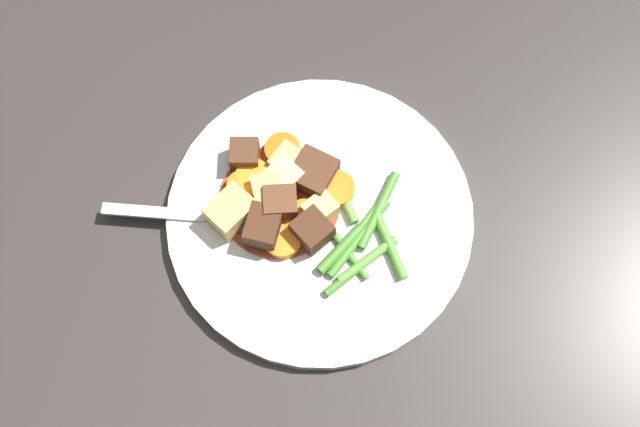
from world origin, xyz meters
name	(u,v)px	position (x,y,z in m)	size (l,w,h in m)	color
ground_plane	(320,219)	(0.00, 0.00, 0.00)	(3.00, 3.00, 0.00)	#383330
dinner_plate	(320,216)	(0.00, 0.00, 0.01)	(0.26, 0.26, 0.01)	white
stew_sauce	(281,198)	(0.04, 0.00, 0.01)	(0.10, 0.10, 0.00)	#93381E
carrot_slice_0	(305,220)	(0.01, 0.01, 0.02)	(0.03, 0.03, 0.01)	orange
carrot_slice_1	(253,177)	(0.06, -0.01, 0.02)	(0.03, 0.03, 0.01)	orange
carrot_slice_2	(261,210)	(0.05, 0.01, 0.02)	(0.03, 0.03, 0.01)	orange
carrot_slice_3	(241,192)	(0.07, 0.00, 0.02)	(0.03, 0.03, 0.01)	orange
carrot_slice_4	(282,151)	(0.05, -0.04, 0.02)	(0.03, 0.03, 0.01)	orange
carrot_slice_5	(336,189)	(-0.01, -0.02, 0.02)	(0.03, 0.03, 0.01)	orange
carrot_slice_6	(283,239)	(0.02, 0.03, 0.02)	(0.03, 0.03, 0.01)	orange
potato_chunk_0	(320,207)	(0.00, 0.00, 0.02)	(0.03, 0.02, 0.02)	#E5CC7A
potato_chunk_1	(231,211)	(0.07, 0.03, 0.03)	(0.03, 0.04, 0.02)	#DBBC6B
potato_chunk_2	(284,178)	(0.04, -0.02, 0.02)	(0.02, 0.03, 0.02)	#EAD68C
potato_chunk_3	(269,189)	(0.05, 0.00, 0.02)	(0.03, 0.02, 0.02)	#DBBC6B
potato_chunk_4	(289,163)	(0.04, -0.03, 0.02)	(0.03, 0.03, 0.02)	#DBBC6B
meat_chunk_0	(281,204)	(0.03, 0.01, 0.03)	(0.03, 0.03, 0.03)	brown
meat_chunk_1	(314,231)	(0.00, 0.02, 0.02)	(0.03, 0.03, 0.02)	#4C2B19
meat_chunk_2	(264,227)	(0.04, 0.03, 0.03)	(0.03, 0.03, 0.03)	#4C2B19
meat_chunk_3	(313,174)	(0.02, -0.03, 0.02)	(0.03, 0.03, 0.02)	#56331E
meat_chunk_4	(245,155)	(0.08, -0.03, 0.02)	(0.02, 0.02, 0.02)	#56331E
green_bean_0	(360,266)	(-0.05, 0.03, 0.02)	(0.01, 0.01, 0.07)	#4C8E33
green_bean_1	(365,220)	(-0.04, 0.00, 0.02)	(0.01, 0.01, 0.06)	#599E38
green_bean_2	(342,245)	(-0.03, 0.02, 0.02)	(0.01, 0.01, 0.07)	#4C8E33
green_bean_3	(341,249)	(-0.03, 0.03, 0.02)	(0.01, 0.01, 0.05)	#4C8E33
green_bean_4	(378,210)	(-0.05, -0.02, 0.02)	(0.01, 0.01, 0.07)	#4C8E33
green_bean_5	(367,260)	(-0.05, 0.03, 0.02)	(0.01, 0.01, 0.06)	#66AD42
green_bean_6	(359,238)	(-0.04, 0.01, 0.02)	(0.01, 0.01, 0.08)	#4C8E33
green_bean_7	(390,247)	(-0.06, 0.01, 0.02)	(0.01, 0.01, 0.06)	#599E38
green_bean_8	(341,191)	(-0.01, -0.02, 0.02)	(0.01, 0.01, 0.06)	#66AD42
fork	(213,217)	(0.08, 0.03, 0.01)	(0.17, 0.06, 0.00)	silver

